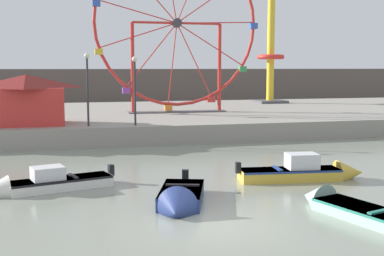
% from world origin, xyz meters
% --- Properties ---
extents(ground_plane, '(240.00, 240.00, 0.00)m').
position_xyz_m(ground_plane, '(0.00, 0.00, 0.00)').
color(ground_plane, gray).
extents(quay_promenade, '(110.00, 21.50, 1.17)m').
position_xyz_m(quay_promenade, '(0.00, 25.88, 0.58)').
color(quay_promenade, gray).
rests_on(quay_promenade, ground_plane).
extents(distant_town_skyline, '(140.00, 3.00, 4.40)m').
position_xyz_m(distant_town_skyline, '(0.00, 46.36, 2.20)').
color(distant_town_skyline, '#564C47').
rests_on(distant_town_skyline, ground_plane).
extents(motorboat_mustard_yellow, '(5.50, 1.67, 1.41)m').
position_xyz_m(motorboat_mustard_yellow, '(5.52, 4.79, 0.34)').
color(motorboat_mustard_yellow, gold).
rests_on(motorboat_mustard_yellow, ground_plane).
extents(motorboat_white_red_stripe, '(5.08, 2.36, 1.23)m').
position_xyz_m(motorboat_white_red_stripe, '(-5.16, 5.42, 0.29)').
color(motorboat_white_red_stripe, silver).
rests_on(motorboat_white_red_stripe, ground_plane).
extents(motorboat_navy_blue, '(2.48, 4.06, 1.34)m').
position_xyz_m(motorboat_navy_blue, '(-0.54, 2.07, 0.25)').
color(motorboat_navy_blue, navy).
rests_on(motorboat_navy_blue, ground_plane).
extents(motorboat_seafoam, '(2.42, 4.75, 1.14)m').
position_xyz_m(motorboat_seafoam, '(4.42, 0.03, 0.21)').
color(motorboat_seafoam, '#93BCAD').
rests_on(motorboat_seafoam, ground_plane).
extents(ferris_wheel_red_frame, '(12.72, 1.20, 13.05)m').
position_xyz_m(ferris_wheel_red_frame, '(4.19, 23.99, 7.72)').
color(ferris_wheel_red_frame, red).
rests_on(ferris_wheel_red_frame, quay_promenade).
extents(drop_tower_yellow_tower, '(2.80, 2.80, 11.07)m').
position_xyz_m(drop_tower_yellow_tower, '(15.20, 31.94, 5.61)').
color(drop_tower_yellow_tower, gold).
rests_on(drop_tower_yellow_tower, quay_promenade).
extents(carnival_booth_red_striped, '(4.83, 3.54, 3.02)m').
position_xyz_m(carnival_booth_red_striped, '(-6.40, 17.90, 2.74)').
color(carnival_booth_red_striped, red).
rests_on(carnival_booth_red_striped, quay_promenade).
extents(promenade_lamp_near, '(0.32, 0.32, 4.27)m').
position_xyz_m(promenade_lamp_near, '(-2.86, 16.29, 3.93)').
color(promenade_lamp_near, '#2D2D33').
rests_on(promenade_lamp_near, quay_promenade).
extents(promenade_lamp_far, '(0.32, 0.32, 4.08)m').
position_xyz_m(promenade_lamp_far, '(-0.11, 16.02, 3.82)').
color(promenade_lamp_far, '#2D2D33').
rests_on(promenade_lamp_far, quay_promenade).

